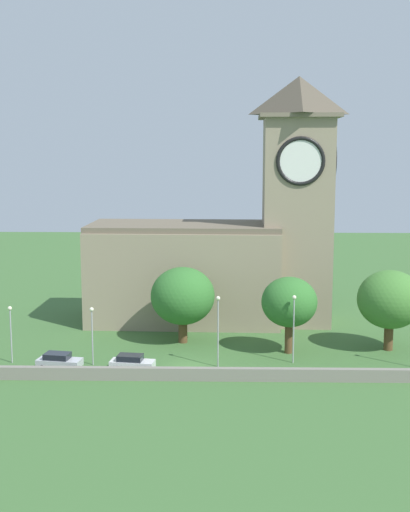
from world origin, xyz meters
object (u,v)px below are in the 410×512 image
(tree_riverside_west, at_px, (289,302))
(car_silver, at_px, (59,361))
(car_white, at_px, (132,363))
(tree_riverside_east, at_px, (390,300))
(streetlamp_central, at_px, (218,320))
(streetlamp_west_mid, at_px, (92,326))
(church, at_px, (227,245))
(streetlamp_west_end, at_px, (11,324))
(tree_churchyard, at_px, (183,296))
(streetlamp_east_mid, at_px, (294,318))

(tree_riverside_west, bearing_deg, car_silver, -165.73)
(car_white, height_order, tree_riverside_east, tree_riverside_east)
(car_white, xyz_separation_m, tree_riverside_west, (16.48, 6.45, 4.87))
(streetlamp_central, bearing_deg, tree_riverside_east, 18.71)
(streetlamp_west_mid, height_order, tree_riverside_east, tree_riverside_east)
(church, bearing_deg, tree_riverside_east, -35.92)
(streetlamp_west_end, distance_m, tree_riverside_west, 29.74)
(streetlamp_west_mid, bearing_deg, church, 53.55)
(car_silver, bearing_deg, streetlamp_west_end, 160.28)
(car_silver, relative_size, streetlamp_central, 0.63)
(streetlamp_west_mid, bearing_deg, streetlamp_central, -1.50)
(church, distance_m, streetlamp_west_mid, 24.44)
(tree_riverside_east, xyz_separation_m, tree_riverside_west, (-11.27, -1.40, -0.04))
(streetlamp_west_mid, xyz_separation_m, tree_churchyard, (8.92, 8.63, 1.31))
(car_white, xyz_separation_m, streetlamp_east_mid, (16.62, 2.93, 3.98))
(tree_churchyard, bearing_deg, streetlamp_west_end, -155.29)
(car_silver, bearing_deg, church, 49.79)
(streetlamp_west_mid, distance_m, tree_riverside_east, 32.65)
(car_silver, bearing_deg, tree_riverside_west, 14.27)
(car_silver, height_order, streetlamp_east_mid, streetlamp_east_mid)
(streetlamp_central, xyz_separation_m, tree_riverside_east, (19.03, 6.44, 0.81))
(car_silver, relative_size, streetlamp_west_mid, 0.77)
(tree_churchyard, height_order, tree_riverside_east, tree_riverside_east)
(car_silver, relative_size, streetlamp_west_end, 0.78)
(streetlamp_east_mid, distance_m, tree_riverside_east, 12.20)
(car_white, xyz_separation_m, tree_churchyard, (4.63, 10.37, 4.66))
(streetlamp_west_end, distance_m, tree_riverside_east, 41.09)
(car_white, xyz_separation_m, streetlamp_central, (8.73, 1.40, 4.10))
(church, bearing_deg, car_white, -115.23)
(car_white, relative_size, tree_churchyard, 0.52)
(church, distance_m, tree_churchyard, 12.52)
(tree_churchyard, distance_m, tree_riverside_east, 23.26)
(tree_riverside_east, bearing_deg, church, 144.08)
(car_white, bearing_deg, streetlamp_west_end, 169.95)
(church, height_order, streetlamp_central, church)
(church, relative_size, streetlamp_east_mid, 4.38)
(car_silver, relative_size, streetlamp_east_mid, 0.65)
(streetlamp_central, height_order, tree_riverside_west, tree_riverside_west)
(streetlamp_central, bearing_deg, car_silver, -176.29)
(streetlamp_east_mid, relative_size, tree_riverside_west, 0.85)
(car_white, xyz_separation_m, streetlamp_west_mid, (-4.29, 1.74, 3.35))
(tree_riverside_west, bearing_deg, church, 114.85)
(streetlamp_east_mid, height_order, tree_riverside_west, tree_riverside_west)
(streetlamp_west_end, relative_size, tree_riverside_west, 0.72)
(streetlamp_west_mid, height_order, streetlamp_central, streetlamp_central)
(church, height_order, tree_churchyard, church)
(streetlamp_west_mid, bearing_deg, car_silver, -156.60)
(streetlamp_west_end, xyz_separation_m, tree_riverside_east, (40.68, 5.55, 1.59))
(car_silver, height_order, tree_riverside_west, tree_riverside_west)
(streetlamp_east_mid, xyz_separation_m, tree_riverside_east, (11.13, 4.91, 0.93))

